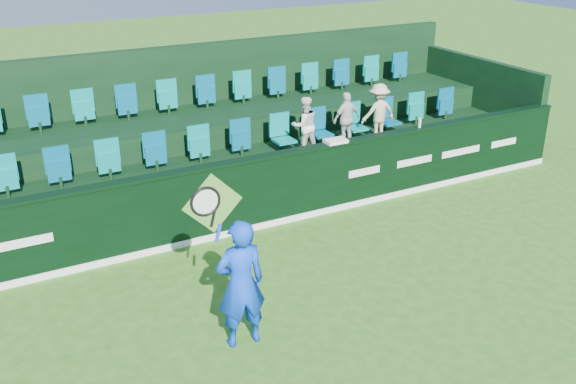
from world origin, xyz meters
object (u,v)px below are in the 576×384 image
tennis_player (240,283)px  drinks_bottle (420,123)px  spectator_middle (347,119)px  towel (336,141)px  spectator_right (378,112)px  spectator_left (305,125)px

tennis_player → drinks_bottle: size_ratio=12.57×
spectator_middle → towel: 1.48m
spectator_right → drinks_bottle: bearing=101.4°
towel → drinks_bottle: (1.94, 0.00, 0.07)m
spectator_middle → spectator_right: size_ratio=0.93×
spectator_left → spectator_middle: spectator_left is taller
spectator_middle → spectator_left: bearing=-6.3°
tennis_player → spectator_right: (5.01, 4.10, 0.49)m
tennis_player → spectator_right: tennis_player is taller
towel → spectator_middle: bearing=49.4°
tennis_player → spectator_middle: tennis_player is taller
spectator_left → spectator_middle: bearing=-173.7°
spectator_middle → tennis_player: bearing=37.9°
spectator_left → spectator_right: 1.77m
tennis_player → towel: tennis_player is taller
spectator_middle → towel: bearing=43.1°
spectator_left → spectator_right: (1.77, 0.00, 0.03)m
spectator_middle → spectator_right: 0.79m
spectator_left → towel: 1.12m
spectator_right → drinks_bottle: spectator_right is taller
spectator_left → spectator_middle: size_ratio=1.03×
spectator_middle → towel: size_ratio=2.75×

